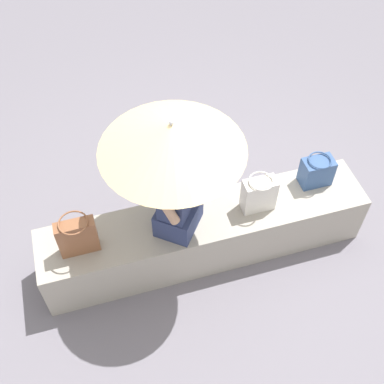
{
  "coord_description": "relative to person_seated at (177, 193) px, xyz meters",
  "views": [
    {
      "loc": [
        0.75,
        2.17,
        3.61
      ],
      "look_at": [
        0.11,
        0.01,
        0.85
      ],
      "focal_mm": 46.19,
      "sensor_mm": 36.0,
      "label": 1
    }
  ],
  "objects": [
    {
      "name": "ground_plane",
      "position": [
        -0.22,
        -0.02,
        -0.88
      ],
      "size": [
        14.0,
        14.0,
        0.0
      ],
      "primitive_type": "plane",
      "color": "slate"
    },
    {
      "name": "stone_bench",
      "position": [
        -0.22,
        -0.02,
        -0.64
      ],
      "size": [
        2.64,
        0.5,
        0.5
      ],
      "primitive_type": "cube",
      "color": "#A8A093",
      "rests_on": "ground"
    },
    {
      "name": "person_seated",
      "position": [
        0.0,
        0.0,
        0.0
      ],
      "size": [
        0.45,
        0.49,
        0.9
      ],
      "color": "navy",
      "rests_on": "stone_bench"
    },
    {
      "name": "parasol",
      "position": [
        0.02,
        0.0,
        0.56
      ],
      "size": [
        0.97,
        0.97,
        1.09
      ],
      "color": "#B7B7BC",
      "rests_on": "stone_bench"
    },
    {
      "name": "handbag_black",
      "position": [
        0.75,
        0.01,
        -0.22
      ],
      "size": [
        0.29,
        0.21,
        0.34
      ],
      "color": "brown",
      "rests_on": "stone_bench"
    },
    {
      "name": "tote_bag_canvas",
      "position": [
        -0.64,
        0.0,
        -0.23
      ],
      "size": [
        0.26,
        0.19,
        0.32
      ],
      "color": "silver",
      "rests_on": "stone_bench"
    },
    {
      "name": "shoulder_bag_spare",
      "position": [
        -1.19,
        -0.11,
        -0.26
      ],
      "size": [
        0.25,
        0.19,
        0.27
      ],
      "color": "#335184",
      "rests_on": "stone_bench"
    }
  ]
}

